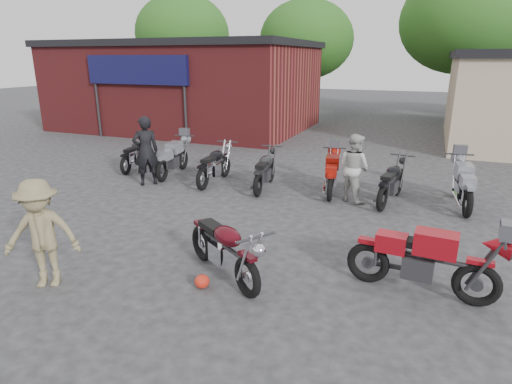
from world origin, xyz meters
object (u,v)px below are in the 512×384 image
at_px(row_bike_0, 136,153).
at_px(row_bike_1, 173,156).
at_px(row_bike_2, 215,163).
at_px(row_bike_5, 392,180).
at_px(helmet, 202,281).
at_px(person_dark, 146,151).
at_px(vintage_motorcycle, 224,245).
at_px(row_bike_6, 463,182).
at_px(person_tan, 41,234).
at_px(person_light, 354,168).
at_px(sportbike, 425,257).
at_px(row_bike_4, 332,171).
at_px(row_bike_3, 265,168).

relative_size(row_bike_0, row_bike_1, 0.90).
xyz_separation_m(row_bike_2, row_bike_5, (4.91, 0.08, -0.00)).
xyz_separation_m(helmet, row_bike_5, (2.36, 5.49, 0.48)).
bearing_deg(person_dark, vintage_motorcycle, 92.32).
xyz_separation_m(person_dark, row_bike_6, (8.26, 1.29, -0.36)).
relative_size(row_bike_1, row_bike_6, 0.98).
bearing_deg(person_tan, person_dark, 81.30).
distance_m(vintage_motorcycle, person_light, 5.03).
bearing_deg(row_bike_1, row_bike_2, -108.67).
height_order(sportbike, person_tan, person_tan).
xyz_separation_m(person_tan, row_bike_5, (4.69, 6.33, -0.29)).
bearing_deg(person_tan, row_bike_4, 36.17).
bearing_deg(row_bike_4, row_bike_1, 80.96).
height_order(person_tan, row_bike_2, person_tan).
distance_m(vintage_motorcycle, row_bike_1, 6.84).
bearing_deg(vintage_motorcycle, sportbike, 46.84).
distance_m(person_light, row_bike_6, 2.62).
distance_m(person_tan, row_bike_1, 6.80).
bearing_deg(sportbike, vintage_motorcycle, -162.61).
height_order(helmet, row_bike_0, row_bike_0).
bearing_deg(row_bike_6, helmet, 139.55).
height_order(row_bike_2, row_bike_3, row_bike_2).
bearing_deg(person_dark, sportbike, 110.43).
bearing_deg(row_bike_5, person_tan, 153.02).
height_order(person_dark, row_bike_4, person_dark).
xyz_separation_m(row_bike_1, row_bike_3, (3.15, -0.29, -0.03)).
relative_size(row_bike_4, row_bike_6, 0.95).
distance_m(row_bike_0, row_bike_6, 9.65).
xyz_separation_m(sportbike, row_bike_3, (-4.23, 4.31, -0.05)).
height_order(person_light, row_bike_6, person_light).
relative_size(person_tan, row_bike_3, 0.88).
height_order(person_dark, row_bike_1, person_dark).
distance_m(helmet, person_tan, 2.60).
xyz_separation_m(person_light, row_bike_3, (-2.44, 0.13, -0.28)).
xyz_separation_m(row_bike_1, row_bike_6, (8.14, 0.12, 0.02)).
bearing_deg(row_bike_6, person_tan, 130.44).
bearing_deg(row_bike_5, row_bike_6, -68.68).
relative_size(row_bike_1, row_bike_4, 1.03).
relative_size(vintage_motorcycle, row_bike_6, 0.97).
height_order(vintage_motorcycle, person_light, person_light).
distance_m(helmet, row_bike_0, 8.18).
relative_size(row_bike_3, row_bike_4, 0.99).
bearing_deg(vintage_motorcycle, row_bike_0, 171.16).
relative_size(helmet, person_dark, 0.12).
height_order(person_dark, row_bike_3, person_dark).
xyz_separation_m(row_bike_2, row_bike_4, (3.34, 0.35, -0.00)).
bearing_deg(row_bike_4, row_bike_2, 86.33).
xyz_separation_m(person_dark, row_bike_5, (6.62, 0.95, -0.39)).
bearing_deg(helmet, person_dark, 133.25).
xyz_separation_m(row_bike_1, row_bike_4, (4.94, 0.05, -0.02)).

